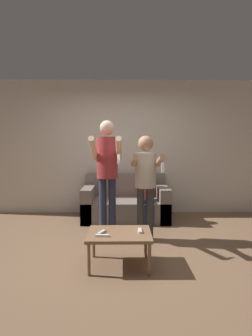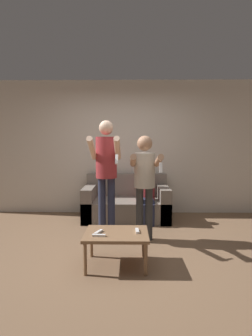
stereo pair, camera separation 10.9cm
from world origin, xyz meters
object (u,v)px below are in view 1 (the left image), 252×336
(person_standing_left, at_px, (107,166))
(person_seated, at_px, (147,189))
(couch, at_px, (126,204))
(remote_far, at_px, (140,231))
(person_standing_right, at_px, (146,176))
(remote_near, at_px, (102,236))
(remote_mid, at_px, (101,232))
(coffee_table, at_px, (119,236))

(person_standing_left, relative_size, person_seated, 1.59)
(couch, relative_size, remote_far, 10.52)
(remote_far, bearing_deg, person_standing_right, 80.76)
(remote_near, bearing_deg, remote_mid, 98.32)
(person_standing_right, height_order, person_seated, person_standing_right)
(coffee_table, bearing_deg, person_standing_right, 65.48)
(couch, bearing_deg, person_standing_right, -76.01)
(couch, relative_size, person_standing_left, 0.90)
(person_standing_right, xyz_separation_m, remote_near, (-0.56, -0.95, -0.55))
(person_seated, bearing_deg, remote_near, -109.50)
(person_standing_right, bearing_deg, couch, 103.99)
(person_standing_left, bearing_deg, remote_near, -90.20)
(remote_mid, bearing_deg, remote_far, 6.63)
(remote_near, bearing_deg, person_seated, 70.50)
(person_standing_left, bearing_deg, coffee_table, -77.19)
(person_standing_right, relative_size, remote_mid, 10.24)
(coffee_table, relative_size, remote_near, 4.89)
(person_standing_right, distance_m, person_seated, 1.00)
(person_standing_right, distance_m, remote_near, 1.24)
(person_seated, height_order, coffee_table, person_seated)
(person_seated, relative_size, remote_far, 7.36)
(person_seated, bearing_deg, coffee_table, -105.18)
(remote_near, distance_m, remote_far, 0.47)
(couch, bearing_deg, coffee_table, -92.73)
(couch, bearing_deg, remote_mid, -98.65)
(remote_mid, distance_m, remote_far, 0.46)
(person_seated, xyz_separation_m, remote_mid, (-0.68, -1.76, -0.19))
(person_standing_left, xyz_separation_m, remote_near, (-0.00, -0.96, -0.69))
(person_standing_left, distance_m, person_seated, 1.24)
(remote_far, bearing_deg, coffee_table, -173.12)
(person_standing_left, relative_size, remote_mid, 11.68)
(couch, relative_size, person_standing_right, 1.03)
(remote_mid, height_order, remote_far, same)
(couch, xyz_separation_m, person_seated, (0.38, -0.20, 0.32))
(couch, distance_m, person_standing_left, 1.42)
(person_standing_left, bearing_deg, remote_far, -61.45)
(couch, relative_size, person_seated, 1.43)
(remote_mid, bearing_deg, couch, 81.35)
(remote_mid, relative_size, remote_far, 1.00)
(coffee_table, xyz_separation_m, remote_near, (-0.19, -0.13, 0.06))
(remote_near, relative_size, remote_mid, 1.00)
(person_standing_right, height_order, remote_mid, person_standing_right)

